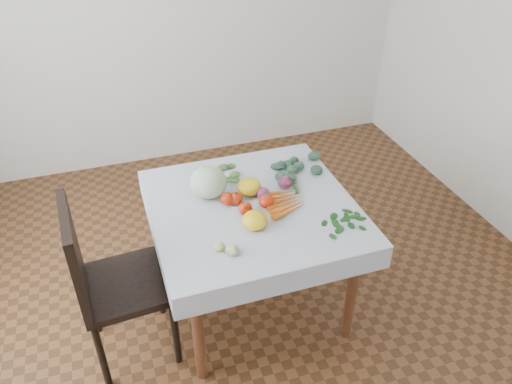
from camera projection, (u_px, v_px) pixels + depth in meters
ground at (253, 300)px, 3.22m from camera, size 4.00×4.00×0.00m
back_wall at (175, 7)px, 4.02m from camera, size 4.00×0.04×2.70m
table at (252, 219)px, 2.85m from camera, size 1.00×1.00×0.75m
tablecloth at (252, 205)px, 2.79m from camera, size 1.12×1.12×0.01m
chair at (105, 277)px, 2.57m from camera, size 0.49×0.49×1.02m
cabbage at (208, 182)px, 2.81m from camera, size 0.24×0.24×0.19m
tomato_a at (267, 201)px, 2.76m from camera, size 0.11×0.11×0.08m
tomato_b at (236, 198)px, 2.79m from camera, size 0.10×0.10×0.07m
tomato_c at (228, 199)px, 2.78m from camera, size 0.11×0.11×0.07m
tomato_d at (245, 208)px, 2.71m from camera, size 0.09×0.09×0.07m
heirloom_back at (249, 187)px, 2.86m from camera, size 0.16×0.16×0.10m
heirloom_front at (255, 220)px, 2.60m from camera, size 0.15×0.15×0.09m
onion_a at (263, 193)px, 2.83m from camera, size 0.10×0.10×0.07m
onion_b at (285, 182)px, 2.92m from camera, size 0.11×0.11×0.07m
tomatillo_cluster at (234, 251)px, 2.44m from camera, size 0.09×0.11×0.04m
carrot_bunch at (284, 202)px, 2.79m from camera, size 0.23×0.26×0.03m
kale_bunch at (301, 170)px, 3.06m from camera, size 0.28×0.28×0.04m
basil_bunch at (342, 222)px, 2.66m from camera, size 0.24×0.17×0.01m
dill_bunch at (220, 175)px, 3.03m from camera, size 0.24×0.20×0.02m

